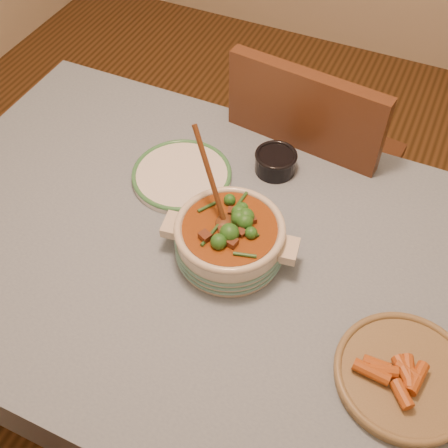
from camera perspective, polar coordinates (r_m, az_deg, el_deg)
name	(u,v)px	position (r m, az deg, el deg)	size (l,w,h in m)	color
floor	(218,382)	(2.06, -0.56, -15.79)	(4.50, 4.50, 0.00)	#3E2911
dining_table	(217,275)	(1.48, -0.76, -5.18)	(1.68, 1.08, 0.76)	brown
stew_casserole	(230,237)	(1.35, 0.57, -1.33)	(0.34, 0.30, 0.32)	beige
white_plate	(182,175)	(1.58, -4.31, 5.00)	(0.36, 0.36, 0.02)	white
condiment_bowl	(276,161)	(1.59, 5.27, 6.40)	(0.13, 0.13, 0.06)	black
fried_plate	(406,374)	(1.28, 17.96, -14.34)	(0.36, 0.36, 0.05)	olive
chair_far	(310,166)	(1.91, 8.76, 5.88)	(0.52, 0.52, 1.00)	#512918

